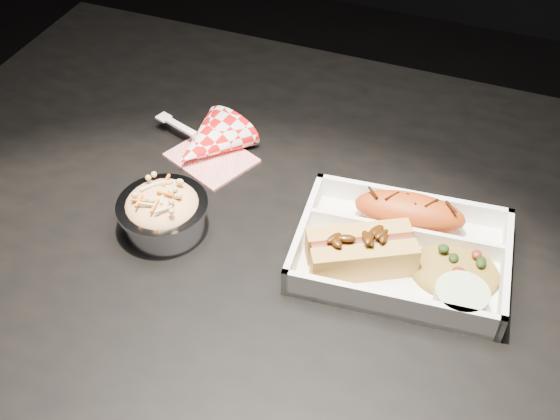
% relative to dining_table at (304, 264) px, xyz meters
% --- Properties ---
extents(dining_table, '(1.20, 0.80, 0.75)m').
position_rel_dining_table_xyz_m(dining_table, '(0.00, 0.00, 0.00)').
color(dining_table, black).
rests_on(dining_table, ground).
extents(food_tray, '(0.27, 0.20, 0.04)m').
position_rel_dining_table_xyz_m(food_tray, '(0.13, -0.03, 0.10)').
color(food_tray, white).
rests_on(food_tray, dining_table).
extents(fried_pastry, '(0.14, 0.07, 0.05)m').
position_rel_dining_table_xyz_m(fried_pastry, '(0.13, 0.03, 0.12)').
color(fried_pastry, '#AE4011').
rests_on(fried_pastry, food_tray).
extents(hotdog, '(0.14, 0.11, 0.06)m').
position_rel_dining_table_xyz_m(hotdog, '(0.09, -0.06, 0.12)').
color(hotdog, gold).
rests_on(hotdog, food_tray).
extents(fried_rice_mound, '(0.11, 0.10, 0.03)m').
position_rel_dining_table_xyz_m(fried_rice_mound, '(0.20, -0.03, 0.11)').
color(fried_rice_mound, olive).
rests_on(fried_rice_mound, food_tray).
extents(cupcake_liner, '(0.06, 0.06, 0.03)m').
position_rel_dining_table_xyz_m(cupcake_liner, '(0.21, -0.08, 0.11)').
color(cupcake_liner, '#B2CA98').
rests_on(cupcake_liner, food_tray).
extents(foil_coleslaw_cup, '(0.11, 0.11, 0.07)m').
position_rel_dining_table_xyz_m(foil_coleslaw_cup, '(-0.16, -0.08, 0.12)').
color(foil_coleslaw_cup, silver).
rests_on(foil_coleslaw_cup, dining_table).
extents(napkin_fork, '(0.17, 0.14, 0.10)m').
position_rel_dining_table_xyz_m(napkin_fork, '(-0.17, 0.07, 0.11)').
color(napkin_fork, red).
rests_on(napkin_fork, dining_table).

